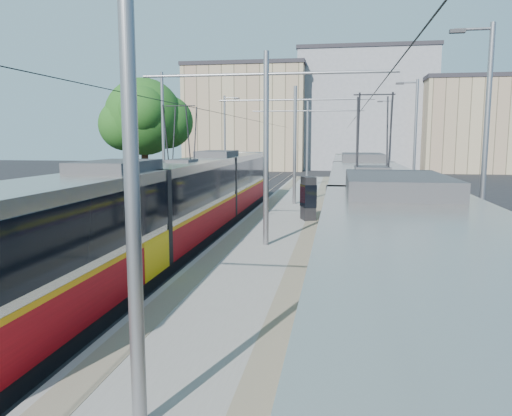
# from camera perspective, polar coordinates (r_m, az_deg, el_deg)

# --- Properties ---
(ground) EXTENTS (160.00, 160.00, 0.00)m
(ground) POSITION_cam_1_polar(r_m,az_deg,el_deg) (11.18, -4.97, -14.29)
(ground) COLOR black
(ground) RESTS_ON ground
(platform) EXTENTS (4.00, 50.00, 0.30)m
(platform) POSITION_cam_1_polar(r_m,az_deg,el_deg) (27.44, 3.83, -0.62)
(platform) COLOR gray
(platform) RESTS_ON ground
(tactile_strip_left) EXTENTS (0.70, 50.00, 0.01)m
(tactile_strip_left) POSITION_cam_1_polar(r_m,az_deg,el_deg) (27.60, 0.84, -0.23)
(tactile_strip_left) COLOR gray
(tactile_strip_left) RESTS_ON platform
(tactile_strip_right) EXTENTS (0.70, 50.00, 0.01)m
(tactile_strip_right) POSITION_cam_1_polar(r_m,az_deg,el_deg) (27.32, 6.86, -0.37)
(tactile_strip_right) COLOR gray
(tactile_strip_right) RESTS_ON platform
(rails) EXTENTS (8.71, 70.00, 0.03)m
(rails) POSITION_cam_1_polar(r_m,az_deg,el_deg) (27.46, 3.83, -0.90)
(rails) COLOR gray
(rails) RESTS_ON ground
(tram_left) EXTENTS (2.43, 29.86, 5.50)m
(tram_left) POSITION_cam_1_polar(r_m,az_deg,el_deg) (20.37, -8.43, 0.76)
(tram_left) COLOR black
(tram_left) RESTS_ON ground
(tram_right) EXTENTS (2.43, 32.07, 5.50)m
(tram_right) POSITION_cam_1_polar(r_m,az_deg,el_deg) (15.48, 12.95, -1.06)
(tram_right) COLOR black
(tram_right) RESTS_ON ground
(catenary) EXTENTS (9.20, 70.00, 7.00)m
(catenary) POSITION_cam_1_polar(r_m,az_deg,el_deg) (24.31, 3.27, 8.63)
(catenary) COLOR slate
(catenary) RESTS_ON platform
(street_lamps) EXTENTS (15.18, 38.22, 8.00)m
(street_lamps) POSITION_cam_1_polar(r_m,az_deg,el_deg) (31.12, 4.62, 7.83)
(street_lamps) COLOR slate
(street_lamps) RESTS_ON ground
(shelter) EXTENTS (0.87, 1.09, 2.10)m
(shelter) POSITION_cam_1_polar(r_m,az_deg,el_deg) (24.30, 5.98, 1.22)
(shelter) COLOR black
(shelter) RESTS_ON platform
(tree) EXTENTS (5.67, 5.25, 8.24)m
(tree) POSITION_cam_1_polar(r_m,az_deg,el_deg) (34.86, -12.06, 9.98)
(tree) COLOR #382314
(tree) RESTS_ON ground
(building_left) EXTENTS (16.32, 12.24, 14.16)m
(building_left) POSITION_cam_1_polar(r_m,az_deg,el_deg) (71.20, -0.84, 10.24)
(building_left) COLOR tan
(building_left) RESTS_ON ground
(building_centre) EXTENTS (18.36, 14.28, 16.33)m
(building_centre) POSITION_cam_1_polar(r_m,az_deg,el_deg) (74.20, 12.21, 10.81)
(building_centre) COLOR gray
(building_centre) RESTS_ON ground
(building_right) EXTENTS (14.28, 10.20, 11.87)m
(building_right) POSITION_cam_1_polar(r_m,az_deg,el_deg) (70.23, 24.01, 8.66)
(building_right) COLOR tan
(building_right) RESTS_ON ground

